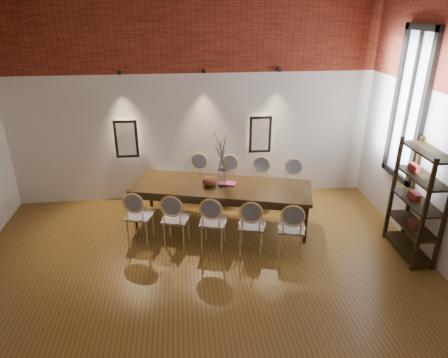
{
  "coord_description": "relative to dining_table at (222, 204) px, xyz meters",
  "views": [
    {
      "loc": [
        -0.25,
        -4.02,
        3.68
      ],
      "look_at": [
        0.41,
        1.9,
        1.05
      ],
      "focal_mm": 32.0,
      "sensor_mm": 36.0,
      "label": 1
    }
  ],
  "objects": [
    {
      "name": "floor",
      "position": [
        -0.41,
        -2.3,
        -0.39
      ],
      "size": [
        7.0,
        7.0,
        0.02
      ],
      "primitive_type": "cube",
      "color": "brown",
      "rests_on": "ground"
    },
    {
      "name": "wall_back",
      "position": [
        -0.41,
        1.25,
        1.62
      ],
      "size": [
        7.0,
        0.1,
        4.0
      ],
      "primitive_type": "cube",
      "color": "silver",
      "rests_on": "ground"
    },
    {
      "name": "brick_band_back",
      "position": [
        -0.41,
        1.18,
        2.88
      ],
      "size": [
        7.0,
        0.02,
        1.5
      ],
      "primitive_type": "cube",
      "color": "maroon",
      "rests_on": "ground"
    },
    {
      "name": "brick_band_front",
      "position": [
        -0.41,
        -5.78,
        2.88
      ],
      "size": [
        7.0,
        0.02,
        1.5
      ],
      "primitive_type": "cube",
      "color": "maroon",
      "rests_on": "ground"
    },
    {
      "name": "niche_left",
      "position": [
        -1.71,
        1.15,
        0.93
      ],
      "size": [
        0.36,
        0.06,
        0.66
      ],
      "primitive_type": "cube",
      "color": "#FFEAC6",
      "rests_on": "wall_back"
    },
    {
      "name": "niche_right",
      "position": [
        0.89,
        1.15,
        0.93
      ],
      "size": [
        0.36,
        0.06,
        0.66
      ],
      "primitive_type": "cube",
      "color": "#FFEAC6",
      "rests_on": "wall_back"
    },
    {
      "name": "spot_fixture_left",
      "position": [
        -1.71,
        1.12,
        2.17
      ],
      "size": [
        0.08,
        0.1,
        0.08
      ],
      "primitive_type": "cylinder",
      "rotation": [
        1.57,
        0.0,
        0.0
      ],
      "color": "black",
      "rests_on": "wall_back"
    },
    {
      "name": "spot_fixture_mid",
      "position": [
        -0.21,
        1.12,
        2.17
      ],
      "size": [
        0.08,
        0.1,
        0.08
      ],
      "primitive_type": "cylinder",
      "rotation": [
        1.57,
        0.0,
        0.0
      ],
      "color": "black",
      "rests_on": "wall_back"
    },
    {
      "name": "spot_fixture_right",
      "position": [
        1.19,
        1.12,
        2.17
      ],
      "size": [
        0.08,
        0.1,
        0.08
      ],
      "primitive_type": "cylinder",
      "rotation": [
        1.57,
        0.0,
        0.0
      ],
      "color": "black",
      "rests_on": "wall_back"
    },
    {
      "name": "window_glass",
      "position": [
        3.05,
        -0.3,
        1.77
      ],
      "size": [
        0.02,
        0.78,
        2.38
      ],
      "primitive_type": "cube",
      "color": "silver",
      "rests_on": "wall_right"
    },
    {
      "name": "window_frame",
      "position": [
        3.03,
        -0.3,
        1.77
      ],
      "size": [
        0.08,
        0.9,
        2.5
      ],
      "primitive_type": "cube",
      "color": "black",
      "rests_on": "wall_right"
    },
    {
      "name": "window_mullion",
      "position": [
        3.03,
        -0.3,
        1.77
      ],
      "size": [
        0.06,
        0.06,
        2.4
      ],
      "primitive_type": "cube",
      "color": "black",
      "rests_on": "wall_right"
    },
    {
      "name": "dining_table",
      "position": [
        0.0,
        0.0,
        0.0
      ],
      "size": [
        3.26,
        1.81,
        0.75
      ],
      "primitive_type": "cube",
      "rotation": [
        0.0,
        0.0,
        -0.27
      ],
      "color": "#34230F",
      "rests_on": "floor"
    },
    {
      "name": "chair_near_a",
      "position": [
        -1.41,
        -0.41,
        0.09
      ],
      "size": [
        0.54,
        0.54,
        0.94
      ],
      "primitive_type": null,
      "rotation": [
        0.0,
        0.0,
        -0.27
      ],
      "color": "#E7C57D",
      "rests_on": "floor"
    },
    {
      "name": "chair_near_b",
      "position": [
        -0.81,
        -0.58,
        0.09
      ],
      "size": [
        0.54,
        0.54,
        0.94
      ],
      "primitive_type": null,
      "rotation": [
        0.0,
        0.0,
        -0.27
      ],
      "color": "#E7C57D",
      "rests_on": "floor"
    },
    {
      "name": "chair_near_c",
      "position": [
        -0.21,
        -0.75,
        0.09
      ],
      "size": [
        0.54,
        0.54,
        0.94
      ],
      "primitive_type": null,
      "rotation": [
        0.0,
        0.0,
        -0.27
      ],
      "color": "#E7C57D",
      "rests_on": "floor"
    },
    {
      "name": "chair_near_d",
      "position": [
        0.39,
        -0.92,
        0.09
      ],
      "size": [
        0.54,
        0.54,
        0.94
      ],
      "primitive_type": null,
      "rotation": [
        0.0,
        0.0,
        -0.27
      ],
      "color": "#E7C57D",
      "rests_on": "floor"
    },
    {
      "name": "chair_near_e",
      "position": [
        0.99,
        -1.09,
        0.09
      ],
      "size": [
        0.54,
        0.54,
        0.94
      ],
      "primitive_type": null,
      "rotation": [
        0.0,
        0.0,
        -0.27
      ],
      "color": "#E7C57D",
      "rests_on": "floor"
    },
    {
      "name": "chair_far_a",
      "position": [
        -0.99,
        1.09,
        0.09
      ],
      "size": [
        0.54,
        0.54,
        0.94
      ],
      "primitive_type": null,
      "rotation": [
        0.0,
        0.0,
        2.87
      ],
      "color": "#E7C57D",
      "rests_on": "floor"
    },
    {
      "name": "chair_far_b",
      "position": [
        -0.39,
        0.92,
        0.09
      ],
      "size": [
        0.54,
        0.54,
        0.94
      ],
      "primitive_type": null,
      "rotation": [
        0.0,
        0.0,
        2.87
      ],
      "color": "#E7C57D",
      "rests_on": "floor"
    },
    {
      "name": "chair_far_c",
      "position": [
        0.21,
        0.75,
        0.09
      ],
      "size": [
        0.54,
        0.54,
        0.94
      ],
      "primitive_type": null,
      "rotation": [
        0.0,
        0.0,
        2.87
      ],
      "color": "#E7C57D",
      "rests_on": "floor"
    },
    {
      "name": "chair_far_d",
      "position": [
        0.81,
        0.58,
        0.09
      ],
      "size": [
        0.54,
        0.54,
        0.94
      ],
      "primitive_type": null,
      "rotation": [
        0.0,
        0.0,
        2.87
      ],
      "color": "#E7C57D",
      "rests_on": "floor"
    },
    {
      "name": "chair_far_e",
      "position": [
        1.41,
        0.41,
        0.09
      ],
      "size": [
        0.54,
        0.54,
        0.94
      ],
      "primitive_type": null,
      "rotation": [
        0.0,
        0.0,
        2.87
      ],
      "color": "#E7C57D",
      "rests_on": "floor"
    },
    {
      "name": "vase",
      "position": [
        0.01,
        -0.0,
        0.53
      ],
      "size": [
        0.14,
        0.14,
        0.3
      ],
      "primitive_type": "cylinder",
      "color": "silver",
      "rests_on": "dining_table"
    },
    {
      "name": "dried_branches",
      "position": [
        0.01,
        -0.0,
        0.98
      ],
      "size": [
        0.5,
        0.5,
        0.7
      ],
      "primitive_type": null,
      "color": "#4C4230",
      "rests_on": "vase"
    },
    {
      "name": "bowl",
      "position": [
        -0.21,
        0.01,
        0.46
      ],
      "size": [
        0.24,
        0.24,
        0.18
      ],
      "primitive_type": "ellipsoid",
      "color": "maroon",
      "rests_on": "dining_table"
    },
    {
      "name": "book",
      "position": [
        0.12,
        0.03,
        0.39
      ],
      "size": [
        0.3,
        0.24,
        0.03
      ],
      "primitive_type": "cube",
      "rotation": [
        0.0,
        0.0,
        -0.27
      ],
      "color": "#92296E",
      "rests_on": "dining_table"
    },
    {
      "name": "shelving_rack",
      "position": [
        2.87,
        -1.26,
        0.53
      ],
      "size": [
        0.42,
        1.01,
        1.8
      ],
      "primitive_type": null,
      "rotation": [
        0.0,
        0.0,
        -0.04
      ],
      "color": "black",
      "rests_on": "floor"
    }
  ]
}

